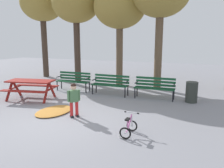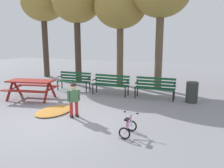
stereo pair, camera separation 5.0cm
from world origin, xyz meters
name	(u,v)px [view 1 (the left image)]	position (x,y,z in m)	size (l,w,h in m)	color
ground	(56,122)	(0.00, 0.00, 0.00)	(36.00, 36.00, 0.00)	gray
picnic_table	(31,85)	(-2.42, 1.75, 0.59)	(2.03, 1.67, 0.79)	maroon
park_bench_far_left	(74,80)	(-1.67, 3.76, 0.51)	(1.61, 0.49, 0.85)	#144728
park_bench_left	(111,83)	(0.24, 3.63, 0.51)	(1.61, 0.49, 0.85)	#144728
park_bench_right	(155,86)	(2.13, 3.68, 0.51)	(1.61, 0.49, 0.85)	#144728
child_standing	(74,97)	(0.27, 0.56, 0.63)	(0.29, 0.32, 1.07)	red
kids_bicycle	(129,128)	(2.23, -0.10, 0.20)	(0.39, 0.57, 0.54)	black
leaf_pile	(54,111)	(-0.61, 0.73, 0.04)	(1.42, 0.99, 0.07)	#C68438
trash_bin	(192,92)	(3.54, 3.64, 0.39)	(0.44, 0.44, 0.79)	#2D332D
tree_far_left	(42,4)	(-5.39, 6.55, 4.44)	(2.60, 2.60, 5.62)	#423328
tree_left	(76,4)	(-2.72, 5.97, 4.25)	(2.60, 2.60, 5.42)	#423328
tree_center	(120,7)	(-0.16, 5.84, 3.91)	(2.60, 2.60, 5.06)	brown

